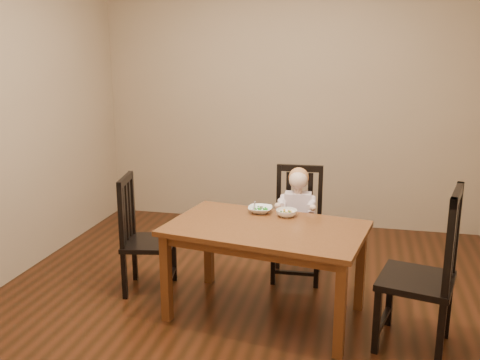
% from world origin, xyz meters
% --- Properties ---
extents(room, '(4.01, 4.01, 2.71)m').
position_xyz_m(room, '(0.00, 0.00, 1.35)').
color(room, '#3D1B0C').
rests_on(room, ground).
extents(dining_table, '(1.46, 1.02, 0.67)m').
position_xyz_m(dining_table, '(0.15, -0.14, 0.59)').
color(dining_table, '#542F13').
rests_on(dining_table, room).
extents(chair_child, '(0.42, 0.40, 0.93)m').
position_xyz_m(chair_child, '(0.29, 0.59, 0.45)').
color(chair_child, black).
rests_on(chair_child, room).
extents(chair_left, '(0.45, 0.46, 0.92)m').
position_xyz_m(chair_left, '(-0.85, 0.05, 0.44)').
color(chair_left, black).
rests_on(chair_left, room).
extents(chair_right, '(0.53, 0.55, 1.06)m').
position_xyz_m(chair_right, '(1.20, -0.34, 0.51)').
color(chair_right, black).
rests_on(chair_right, room).
extents(toddler, '(0.30, 0.37, 0.49)m').
position_xyz_m(toddler, '(0.29, 0.55, 0.57)').
color(toddler, silver).
rests_on(toddler, chair_child).
extents(bowl_peas, '(0.19, 0.19, 0.04)m').
position_xyz_m(bowl_peas, '(0.06, 0.16, 0.69)').
color(bowl_peas, white).
rests_on(bowl_peas, dining_table).
extents(bowl_veg, '(0.18, 0.18, 0.05)m').
position_xyz_m(bowl_veg, '(0.26, 0.11, 0.70)').
color(bowl_veg, white).
rests_on(bowl_veg, dining_table).
extents(fork, '(0.03, 0.12, 0.05)m').
position_xyz_m(fork, '(0.01, 0.14, 0.72)').
color(fork, silver).
rests_on(fork, bowl_peas).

